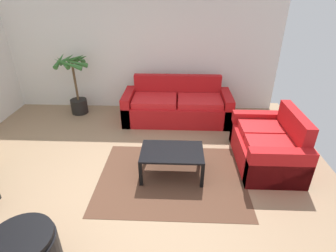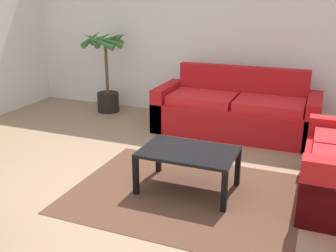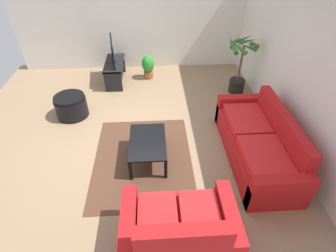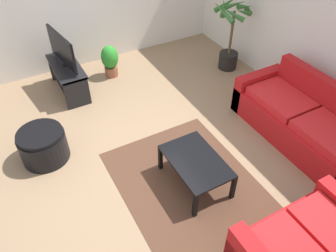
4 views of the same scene
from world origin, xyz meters
name	(u,v)px [view 1 (image 1 of 4)]	position (x,y,z in m)	size (l,w,h in m)	color
ground_plane	(120,190)	(0.00, 0.00, 0.00)	(6.60, 6.60, 0.00)	#937556
wall_back	(142,49)	(0.00, 3.00, 1.35)	(6.00, 0.06, 2.70)	silver
couch_main	(177,107)	(0.80, 2.28, 0.30)	(2.24, 0.90, 0.90)	red
couch_loveseat	(268,146)	(2.28, 0.79, 0.30)	(0.90, 1.41, 0.90)	red
coffee_table	(172,154)	(0.74, 0.40, 0.37)	(0.93, 0.61, 0.42)	black
area_rug	(172,178)	(0.74, 0.30, 0.00)	(2.20, 1.70, 0.01)	#513323
potted_palm	(76,86)	(-1.43, 2.54, 0.65)	(0.70, 0.76, 1.35)	black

